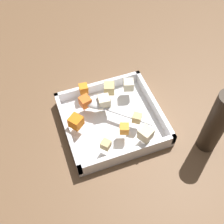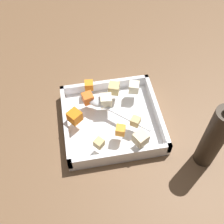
# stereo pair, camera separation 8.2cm
# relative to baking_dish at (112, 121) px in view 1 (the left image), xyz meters

# --- Properties ---
(ground_plane) EXTENTS (4.00, 4.00, 0.00)m
(ground_plane) POSITION_rel_baking_dish_xyz_m (0.01, 0.01, -0.01)
(ground_plane) COLOR brown
(baking_dish) EXTENTS (0.28, 0.27, 0.05)m
(baking_dish) POSITION_rel_baking_dish_xyz_m (0.00, 0.00, 0.00)
(baking_dish) COLOR silver
(baking_dish) RESTS_ON ground_plane
(carrot_chunk_mid_right) EXTENTS (0.04, 0.04, 0.03)m
(carrot_chunk_mid_right) POSITION_rel_baking_dish_xyz_m (-0.06, 0.06, 0.05)
(carrot_chunk_mid_right) COLOR orange
(carrot_chunk_mid_right) RESTS_ON baking_dish
(carrot_chunk_mid_left) EXTENTS (0.03, 0.03, 0.03)m
(carrot_chunk_mid_left) POSITION_rel_baking_dish_xyz_m (-0.05, 0.11, 0.05)
(carrot_chunk_mid_left) COLOR orange
(carrot_chunk_mid_left) RESTS_ON baking_dish
(carrot_chunk_corner_ne) EXTENTS (0.03, 0.03, 0.03)m
(carrot_chunk_corner_ne) POSITION_rel_baking_dish_xyz_m (0.02, -0.07, 0.05)
(carrot_chunk_corner_ne) COLOR orange
(carrot_chunk_corner_ne) RESTS_ON baking_dish
(carrot_chunk_heap_side) EXTENTS (0.05, 0.05, 0.03)m
(carrot_chunk_heap_side) POSITION_rel_baking_dish_xyz_m (-0.11, -0.00, 0.05)
(carrot_chunk_heap_side) COLOR orange
(carrot_chunk_heap_side) RESTS_ON baking_dish
(potato_chunk_heap_top) EXTENTS (0.04, 0.04, 0.03)m
(potato_chunk_heap_top) POSITION_rel_baking_dish_xyz_m (0.08, 0.08, 0.05)
(potato_chunk_heap_top) COLOR beige
(potato_chunk_heap_top) RESTS_ON baking_dish
(potato_chunk_near_left) EXTENTS (0.05, 0.05, 0.03)m
(potato_chunk_near_left) POSITION_rel_baking_dish_xyz_m (0.06, -0.10, 0.05)
(potato_chunk_near_left) COLOR beige
(potato_chunk_near_left) RESTS_ON baking_dish
(potato_chunk_rim_edge) EXTENTS (0.03, 0.03, 0.02)m
(potato_chunk_rim_edge) POSITION_rel_baking_dish_xyz_m (-0.05, -0.10, 0.05)
(potato_chunk_rim_edge) COLOR tan
(potato_chunk_rim_edge) RESTS_ON baking_dish
(potato_chunk_corner_se) EXTENTS (0.04, 0.04, 0.03)m
(potato_chunk_corner_se) POSITION_rel_baking_dish_xyz_m (-0.01, 0.04, 0.05)
(potato_chunk_corner_se) COLOR beige
(potato_chunk_corner_se) RESTS_ON baking_dish
(potato_chunk_under_handle) EXTENTS (0.04, 0.04, 0.03)m
(potato_chunk_under_handle) POSITION_rel_baking_dish_xyz_m (0.02, 0.08, 0.05)
(potato_chunk_under_handle) COLOR tan
(potato_chunk_under_handle) RESTS_ON baking_dish
(potato_chunk_center) EXTENTS (0.03, 0.03, 0.02)m
(potato_chunk_center) POSITION_rel_baking_dish_xyz_m (0.06, -0.04, 0.05)
(potato_chunk_center) COLOR tan
(potato_chunk_center) RESTS_ON baking_dish
(serving_spoon) EXTENTS (0.18, 0.16, 0.02)m
(serving_spoon) POSITION_rel_baking_dish_xyz_m (-0.03, 0.04, 0.04)
(serving_spoon) COLOR silver
(serving_spoon) RESTS_ON baking_dish
(pepper_mill) EXTENTS (0.05, 0.05, 0.24)m
(pepper_mill) POSITION_rel_baking_dish_xyz_m (0.23, -0.16, 0.10)
(pepper_mill) COLOR #2D2319
(pepper_mill) RESTS_ON ground_plane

